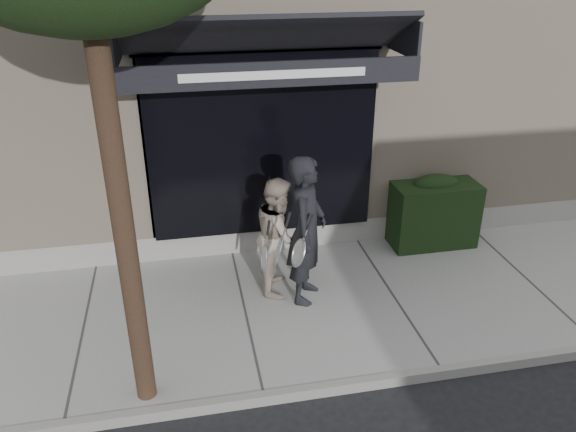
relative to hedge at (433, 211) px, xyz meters
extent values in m
plane|color=black|center=(-1.10, -1.25, -0.66)|extent=(80.00, 80.00, 0.00)
cube|color=gray|center=(-1.10, -1.25, -0.60)|extent=(20.00, 3.00, 0.12)
cube|color=gray|center=(-1.10, -2.80, -0.59)|extent=(20.00, 0.10, 0.14)
cube|color=beige|center=(-1.10, 3.75, 2.09)|extent=(14.00, 7.00, 5.50)
cube|color=gray|center=(-1.10, 0.45, -0.41)|extent=(14.02, 0.42, 0.50)
cube|color=black|center=(-2.60, 0.30, 1.14)|extent=(3.20, 0.30, 2.60)
cube|color=gray|center=(-4.20, 0.45, 1.14)|extent=(0.08, 0.40, 2.60)
cube|color=gray|center=(-1.00, 0.45, 1.14)|extent=(0.08, 0.40, 2.60)
cube|color=gray|center=(-2.60, 0.45, 2.48)|extent=(3.36, 0.40, 0.12)
cube|color=black|center=(-2.60, -0.25, 2.74)|extent=(3.60, 1.03, 0.55)
cube|color=black|center=(-2.60, -0.75, 2.35)|extent=(3.60, 0.05, 0.30)
cube|color=white|center=(-2.60, -0.78, 2.35)|extent=(2.20, 0.01, 0.10)
cube|color=black|center=(-4.38, -0.25, 2.66)|extent=(0.04, 1.00, 0.45)
cube|color=black|center=(-0.82, -0.25, 2.66)|extent=(0.04, 1.00, 0.45)
cube|color=black|center=(0.00, 0.00, -0.04)|extent=(1.30, 0.70, 1.00)
ellipsoid|color=black|center=(0.00, 0.00, 0.46)|extent=(0.71, 0.38, 0.27)
cylinder|color=black|center=(-4.30, -2.55, 1.74)|extent=(0.20, 0.20, 4.80)
imported|color=black|center=(-2.26, -1.10, 0.45)|extent=(0.73, 0.85, 1.98)
torus|color=silver|center=(-2.43, -1.40, 0.31)|extent=(0.17, 0.32, 0.29)
cylinder|color=silver|center=(-2.43, -1.40, 0.31)|extent=(0.14, 0.28, 0.25)
cylinder|color=silver|center=(-2.43, -1.40, 0.31)|extent=(0.18, 0.05, 0.08)
cylinder|color=black|center=(-2.43, -1.40, 0.31)|extent=(0.20, 0.06, 0.10)
torus|color=silver|center=(-2.68, -1.43, 0.39)|extent=(0.16, 0.32, 0.30)
cylinder|color=silver|center=(-2.68, -1.43, 0.39)|extent=(0.12, 0.28, 0.26)
cylinder|color=silver|center=(-2.68, -1.43, 0.39)|extent=(0.18, 0.05, 0.07)
cylinder|color=black|center=(-2.68, -1.43, 0.39)|extent=(0.20, 0.07, 0.08)
imported|color=#BAA594|center=(-2.56, -0.80, 0.26)|extent=(0.77, 0.90, 1.60)
torus|color=silver|center=(-2.82, -1.17, 0.15)|extent=(0.07, 0.30, 0.30)
cylinder|color=silver|center=(-2.82, -1.17, 0.15)|extent=(0.04, 0.27, 0.27)
cylinder|color=silver|center=(-2.82, -1.17, 0.15)|extent=(0.18, 0.02, 0.04)
cylinder|color=black|center=(-2.82, -1.17, 0.15)|extent=(0.20, 0.03, 0.06)
camera|label=1|loc=(-3.73, -7.23, 3.72)|focal=35.00mm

